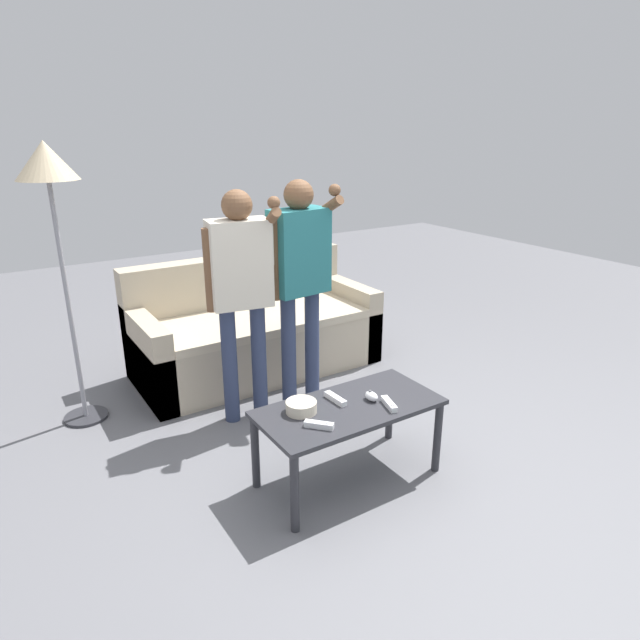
% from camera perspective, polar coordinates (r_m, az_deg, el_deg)
% --- Properties ---
extents(ground_plane, '(12.00, 12.00, 0.00)m').
position_cam_1_polar(ground_plane, '(3.36, 4.50, -13.96)').
color(ground_plane, slate).
extents(couch, '(1.86, 0.85, 0.86)m').
position_cam_1_polar(couch, '(4.41, -6.81, -1.23)').
color(couch, '#B7A88E').
rests_on(couch, ground).
extents(coffee_table, '(0.99, 0.48, 0.45)m').
position_cam_1_polar(coffee_table, '(2.99, 3.01, -9.84)').
color(coffee_table, '#2D2D33').
rests_on(coffee_table, ground).
extents(snack_bowl, '(0.16, 0.16, 0.06)m').
position_cam_1_polar(snack_bowl, '(2.88, -1.95, -8.94)').
color(snack_bowl, beige).
rests_on(snack_bowl, coffee_table).
extents(game_remote_nunchuk, '(0.06, 0.09, 0.05)m').
position_cam_1_polar(game_remote_nunchuk, '(3.01, 5.33, -7.83)').
color(game_remote_nunchuk, white).
rests_on(game_remote_nunchuk, coffee_table).
extents(floor_lamp, '(0.35, 0.35, 1.77)m').
position_cam_1_polar(floor_lamp, '(3.63, -26.17, 12.66)').
color(floor_lamp, '#2D2D33').
rests_on(floor_lamp, ground).
extents(player_left, '(0.44, 0.35, 1.50)m').
position_cam_1_polar(player_left, '(3.44, -8.18, 4.00)').
color(player_left, '#2D3856').
rests_on(player_left, ground).
extents(player_center, '(0.47, 0.29, 1.53)m').
position_cam_1_polar(player_center, '(3.62, -2.10, 5.33)').
color(player_center, '#2D3856').
rests_on(player_center, ground).
extents(game_remote_wand_near, '(0.12, 0.13, 0.03)m').
position_cam_1_polar(game_remote_wand_near, '(2.75, -0.10, -10.77)').
color(game_remote_wand_near, white).
rests_on(game_remote_wand_near, coffee_table).
extents(game_remote_wand_far, '(0.08, 0.15, 0.03)m').
position_cam_1_polar(game_remote_wand_far, '(2.96, 7.14, -8.59)').
color(game_remote_wand_far, white).
rests_on(game_remote_wand_far, coffee_table).
extents(game_remote_wand_spare, '(0.04, 0.16, 0.03)m').
position_cam_1_polar(game_remote_wand_spare, '(2.99, 1.61, -8.12)').
color(game_remote_wand_spare, white).
rests_on(game_remote_wand_spare, coffee_table).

